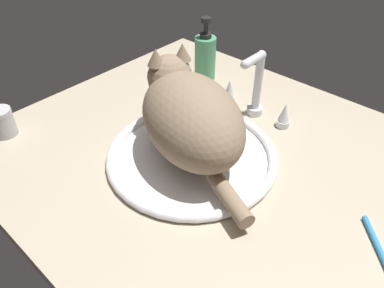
{
  "coord_description": "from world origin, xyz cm",
  "views": [
    {
      "loc": [
        35.13,
        -49.31,
        56.06
      ],
      "look_at": [
        -5.61,
        -4.46,
        7.0
      ],
      "focal_mm": 34.62,
      "sensor_mm": 36.0,
      "label": 1
    }
  ],
  "objects_px": {
    "cat": "(189,114)",
    "sink_basin": "(192,155)",
    "faucet": "(256,92)",
    "soap_pump_bottle": "(205,57)",
    "metal_jar": "(3,122)"
  },
  "relations": [
    {
      "from": "cat",
      "to": "sink_basin",
      "type": "bearing_deg",
      "value": -23.47
    },
    {
      "from": "sink_basin",
      "to": "faucet",
      "type": "xyz_separation_m",
      "value": [
        0.0,
        0.23,
        0.06
      ]
    },
    {
      "from": "sink_basin",
      "to": "soap_pump_bottle",
      "type": "relative_size",
      "value": 2.07
    },
    {
      "from": "cat",
      "to": "faucet",
      "type": "bearing_deg",
      "value": 86.05
    },
    {
      "from": "sink_basin",
      "to": "soap_pump_bottle",
      "type": "height_order",
      "value": "soap_pump_bottle"
    },
    {
      "from": "faucet",
      "to": "soap_pump_bottle",
      "type": "xyz_separation_m",
      "value": [
        -0.21,
        0.06,
        0.0
      ]
    },
    {
      "from": "sink_basin",
      "to": "soap_pump_bottle",
      "type": "bearing_deg",
      "value": 126.35
    },
    {
      "from": "soap_pump_bottle",
      "to": "metal_jar",
      "type": "xyz_separation_m",
      "value": [
        -0.17,
        -0.52,
        -0.03
      ]
    },
    {
      "from": "metal_jar",
      "to": "sink_basin",
      "type": "bearing_deg",
      "value": 30.96
    },
    {
      "from": "sink_basin",
      "to": "metal_jar",
      "type": "height_order",
      "value": "metal_jar"
    },
    {
      "from": "metal_jar",
      "to": "soap_pump_bottle",
      "type": "bearing_deg",
      "value": 72.17
    },
    {
      "from": "cat",
      "to": "soap_pump_bottle",
      "type": "height_order",
      "value": "cat"
    },
    {
      "from": "sink_basin",
      "to": "cat",
      "type": "distance_m",
      "value": 0.1
    },
    {
      "from": "cat",
      "to": "soap_pump_bottle",
      "type": "relative_size",
      "value": 2.15
    },
    {
      "from": "soap_pump_bottle",
      "to": "cat",
      "type": "bearing_deg",
      "value": -55.04
    }
  ]
}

